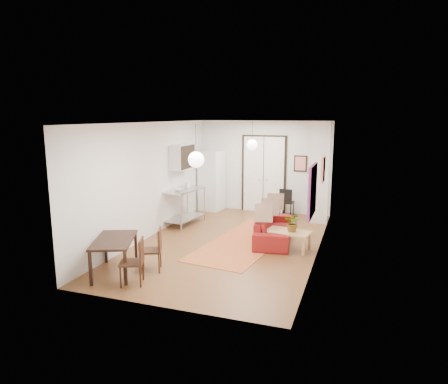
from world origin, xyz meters
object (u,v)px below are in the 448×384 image
(coffee_table, at_px, (288,233))
(dining_chair_near, at_px, (153,245))
(kitchen_counter, at_px, (184,201))
(dining_table, at_px, (114,243))
(fridge, at_px, (212,181))
(sofa, at_px, (273,229))
(dining_chair_far, at_px, (134,257))
(black_side_chair, at_px, (287,199))

(coffee_table, height_order, dining_chair_near, dining_chair_near)
(kitchen_counter, xyz_separation_m, dining_table, (0.21, -3.71, -0.06))
(coffee_table, relative_size, fridge, 0.55)
(sofa, xyz_separation_m, dining_table, (-2.51, -3.07, 0.31))
(coffee_table, distance_m, kitchen_counter, 3.40)
(sofa, xyz_separation_m, dining_chair_far, (-1.91, -3.33, 0.19))
(sofa, height_order, dining_table, dining_table)
(kitchen_counter, height_order, black_side_chair, kitchen_counter)
(sofa, bearing_deg, coffee_table, -147.82)
(dining_table, xyz_separation_m, dining_chair_near, (0.60, 0.43, -0.12))
(dining_chair_near, bearing_deg, coffee_table, 109.17)
(sofa, distance_m, dining_table, 3.97)
(sofa, relative_size, kitchen_counter, 1.48)
(coffee_table, relative_size, dining_chair_far, 1.24)
(fridge, bearing_deg, dining_table, -80.81)
(fridge, bearing_deg, dining_chair_near, -74.19)
(kitchen_counter, bearing_deg, dining_table, -78.84)
(fridge, height_order, dining_chair_far, fridge)
(sofa, bearing_deg, black_side_chair, -5.01)
(dining_table, relative_size, dining_chair_near, 1.66)
(sofa, distance_m, coffee_table, 0.72)
(fridge, relative_size, black_side_chair, 2.24)
(coffee_table, bearing_deg, kitchen_counter, 159.40)
(black_side_chair, bearing_deg, sofa, 97.44)
(dining_chair_near, height_order, black_side_chair, same)
(fridge, distance_m, dining_table, 5.68)
(dining_chair_far, relative_size, black_side_chair, 1.00)
(fridge, distance_m, dining_chair_far, 5.99)
(black_side_chair, bearing_deg, dining_chair_near, 76.05)
(sofa, height_order, fridge, fridge)
(fridge, distance_m, black_side_chair, 2.53)
(kitchen_counter, distance_m, black_side_chair, 3.28)
(kitchen_counter, bearing_deg, coffee_table, -12.60)
(kitchen_counter, bearing_deg, sofa, -5.37)
(coffee_table, relative_size, black_side_chair, 1.24)
(fridge, distance_m, dining_chair_near, 5.30)
(kitchen_counter, xyz_separation_m, black_side_chair, (2.57, 2.03, -0.18))
(dining_chair_far, distance_m, black_side_chair, 6.27)
(coffee_table, distance_m, dining_table, 3.90)
(coffee_table, xyz_separation_m, dining_chair_far, (-2.37, -2.78, 0.12))
(coffee_table, bearing_deg, dining_chair_far, -130.41)
(sofa, height_order, coffee_table, sofa)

